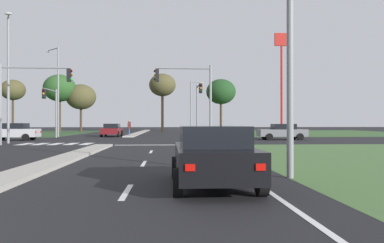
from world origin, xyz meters
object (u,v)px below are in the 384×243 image
object	(u,v)px
car_grey_fourth	(282,132)
treeline_near	(13,90)
treeline_fourth	(162,85)
street_lamp_second	(8,73)
street_lamp_third	(57,87)
car_black_near	(213,155)
pedestrian_at_median	(129,126)
car_silver_third	(14,132)
car_maroon_second	(112,130)
street_lamp_fourth	(192,104)
fastfood_pole_sign	(282,62)
treeline_fifth	(221,92)
traffic_signal_far_right	(198,100)
treeline_third	(81,97)
traffic_signal_far_left	(52,104)
traffic_signal_near_right	(191,90)
treeline_second	(60,88)
street_lamp_near	(294,0)
traffic_signal_near_left	(27,89)

from	to	relation	value
car_grey_fourth	treeline_near	world-z (taller)	treeline_near
car_grey_fourth	treeline_fourth	distance (m)	33.67
street_lamp_second	street_lamp_third	xyz separation A→B (m)	(-0.22, 13.39, 0.22)
car_black_near	pedestrian_at_median	world-z (taller)	pedestrian_at_median
car_silver_third	car_maroon_second	bearing A→B (deg)	-40.28
street_lamp_fourth	fastfood_pole_sign	distance (m)	18.21
treeline_fourth	treeline_fifth	xyz separation A→B (m)	(10.44, 0.55, -1.03)
fastfood_pole_sign	treeline_near	bearing A→B (deg)	152.86
car_grey_fourth	traffic_signal_far_right	size ratio (longest dim) A/B	0.79
traffic_signal_far_right	treeline_third	bearing A→B (deg)	124.41
car_maroon_second	traffic_signal_far_left	size ratio (longest dim) A/B	0.89
traffic_signal_near_right	treeline_second	bearing A→B (deg)	118.59
traffic_signal_near_right	traffic_signal_far_left	xyz separation A→B (m)	(-13.70, 11.63, -0.45)
treeline_second	street_lamp_near	bearing A→B (deg)	-67.45
traffic_signal_near_left	treeline_second	world-z (taller)	treeline_second
traffic_signal_near_right	treeline_near	size ratio (longest dim) A/B	0.64
traffic_signal_far_left	traffic_signal_far_right	xyz separation A→B (m)	(15.20, -0.17, 0.40)
street_lamp_third	treeline_second	distance (m)	22.44
car_maroon_second	traffic_signal_far_right	bearing A→B (deg)	153.50
traffic_signal_near_right	car_grey_fourth	bearing A→B (deg)	38.10
treeline_third	treeline_fifth	distance (m)	24.69
fastfood_pole_sign	traffic_signal_near_right	bearing A→B (deg)	-124.14
treeline_second	treeline_third	distance (m)	3.79
street_lamp_second	fastfood_pole_sign	distance (m)	31.64
car_silver_third	street_lamp_second	bearing A→B (deg)	-162.09
street_lamp_second	treeline_fifth	bearing A→B (deg)	58.86
traffic_signal_near_right	traffic_signal_far_right	bearing A→B (deg)	82.56
car_black_near	treeline_near	xyz separation A→B (m)	(-28.81, 58.17, 6.60)
treeline_fifth	treeline_third	bearing A→B (deg)	179.87
treeline_fifth	car_maroon_second	bearing A→B (deg)	-125.92
fastfood_pole_sign	treeline_near	size ratio (longest dim) A/B	1.40
treeline_third	traffic_signal_far_right	bearing A→B (deg)	-55.59
street_lamp_second	traffic_signal_far_right	bearing A→B (deg)	30.54
car_black_near	traffic_signal_far_left	distance (m)	32.56
street_lamp_fourth	treeline_fourth	xyz separation A→B (m)	(-4.89, 5.01, 3.49)
street_lamp_near	treeline_near	distance (m)	64.95
traffic_signal_near_right	treeline_third	xyz separation A→B (m)	(-16.97, 38.41, 2.08)
car_maroon_second	traffic_signal_near_right	bearing A→B (deg)	116.84
street_lamp_fourth	fastfood_pole_sign	xyz separation A→B (m)	(10.51, -14.13, 4.67)
street_lamp_near	treeline_fifth	xyz separation A→B (m)	(5.61, 55.00, 1.87)
traffic_signal_far_right	fastfood_pole_sign	xyz separation A→B (m)	(11.16, 7.22, 5.37)
street_lamp_fourth	traffic_signal_near_left	bearing A→B (deg)	-113.13
traffic_signal_far_right	traffic_signal_near_right	bearing A→B (deg)	-97.44
car_black_near	car_maroon_second	xyz separation A→B (m)	(-7.77, 34.31, -0.02)
car_silver_third	treeline_third	distance (m)	31.44
car_maroon_second	treeline_fifth	world-z (taller)	treeline_fifth
street_lamp_third	street_lamp_fourth	distance (m)	23.81
traffic_signal_near_left	treeline_fifth	size ratio (longest dim) A/B	0.62
car_black_near	street_lamp_near	bearing A→B (deg)	27.57
car_grey_fourth	traffic_signal_near_left	world-z (taller)	traffic_signal_near_left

